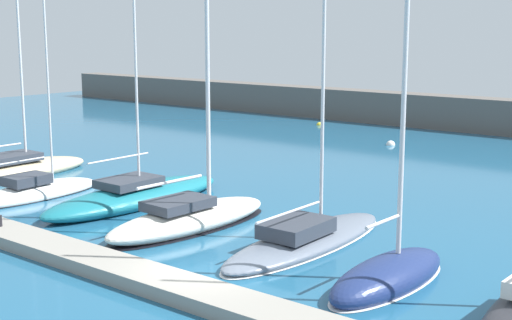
# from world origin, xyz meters

# --- Properties ---
(ground_plane) EXTENTS (120.00, 120.00, 0.00)m
(ground_plane) POSITION_xyz_m (0.00, 0.00, 0.00)
(ground_plane) COLOR #1E567A
(dock_pier) EXTENTS (46.43, 1.67, 0.46)m
(dock_pier) POSITION_xyz_m (0.00, -1.22, 0.23)
(dock_pier) COLOR gray
(dock_pier) RESTS_ON ground_plane
(sailboat_sand_nearest) EXTENTS (3.03, 9.76, 20.02)m
(sailboat_sand_nearest) POSITION_xyz_m (-19.55, 5.66, 0.40)
(sailboat_sand_nearest) COLOR beige
(sailboat_sand_nearest) RESTS_ON ground_plane
(sailboat_white_second) EXTENTS (2.33, 7.17, 14.73)m
(sailboat_white_second) POSITION_xyz_m (-14.40, 3.75, 0.24)
(sailboat_white_second) COLOR white
(sailboat_white_second) RESTS_ON ground_plane
(sailboat_teal_third) EXTENTS (2.97, 10.35, 22.65)m
(sailboat_teal_third) POSITION_xyz_m (-9.51, 5.78, 0.49)
(sailboat_teal_third) COLOR #19707F
(sailboat_teal_third) RESTS_ON ground_plane
(sailboat_ivory_fourth) EXTENTS (2.92, 8.53, 15.36)m
(sailboat_ivory_fourth) POSITION_xyz_m (-4.74, 4.44, 0.50)
(sailboat_ivory_fourth) COLOR silver
(sailboat_ivory_fourth) RESTS_ON ground_plane
(sailboat_slate_fifth) EXTENTS (2.83, 9.77, 16.36)m
(sailboat_slate_fifth) POSITION_xyz_m (0.36, 5.47, 0.31)
(sailboat_slate_fifth) COLOR slate
(sailboat_slate_fifth) RESTS_ON ground_plane
(sailboat_navy_sixth) EXTENTS (2.14, 6.13, 12.95)m
(sailboat_navy_sixth) POSITION_xyz_m (4.86, 3.65, 0.35)
(sailboat_navy_sixth) COLOR navy
(sailboat_navy_sixth) RESTS_ON ground_plane
(mooring_buoy_yellow) EXTENTS (0.50, 0.50, 0.50)m
(mooring_buoy_yellow) POSITION_xyz_m (-18.31, 33.88, 0.00)
(mooring_buoy_yellow) COLOR yellow
(mooring_buoy_yellow) RESTS_ON ground_plane
(mooring_buoy_white) EXTENTS (0.62, 0.62, 0.62)m
(mooring_buoy_white) POSITION_xyz_m (-8.69, 28.46, 0.00)
(mooring_buoy_white) COLOR white
(mooring_buoy_white) RESTS_ON ground_plane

